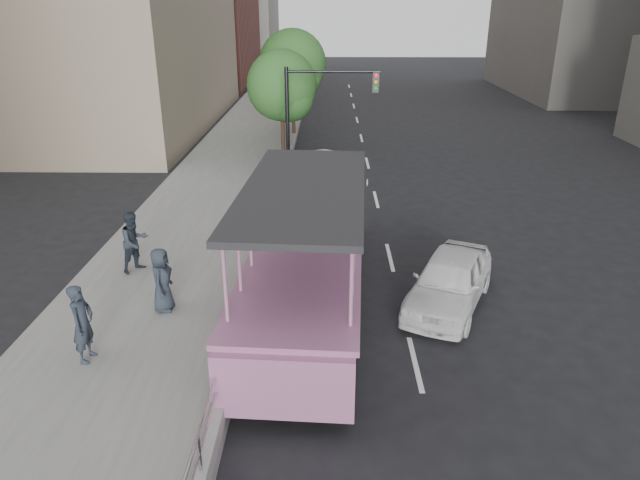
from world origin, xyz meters
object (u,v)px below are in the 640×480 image
(street_tree_far, at_px, (294,66))
(street_tree_near, at_px, (284,88))
(pedestrian_far, at_px, (162,280))
(traffic_signal, at_px, (314,107))
(pedestrian_mid, at_px, (135,242))
(pedestrian_near, at_px, (83,323))
(duck_boat, at_px, (310,251))
(car, at_px, (450,280))
(parking_sign, at_px, (264,213))

(street_tree_far, bearing_deg, street_tree_near, -91.91)
(pedestrian_far, xyz_separation_m, traffic_signal, (3.62, 12.57, 2.33))
(pedestrian_mid, relative_size, pedestrian_far, 1.07)
(pedestrian_near, relative_size, traffic_signal, 0.36)
(duck_boat, xyz_separation_m, pedestrian_far, (-3.79, -1.39, -0.22))
(duck_boat, distance_m, pedestrian_near, 6.14)
(pedestrian_mid, distance_m, street_tree_far, 20.21)
(traffic_signal, relative_size, street_tree_far, 0.81)
(car, bearing_deg, pedestrian_near, -135.56)
(pedestrian_near, bearing_deg, parking_sign, -27.70)
(duck_boat, bearing_deg, traffic_signal, 90.86)
(pedestrian_near, distance_m, pedestrian_mid, 4.67)
(parking_sign, height_order, traffic_signal, traffic_signal)
(pedestrian_near, height_order, pedestrian_far, pedestrian_near)
(traffic_signal, height_order, street_tree_far, street_tree_far)
(street_tree_far, bearing_deg, pedestrian_far, -95.78)
(street_tree_near, bearing_deg, parking_sign, -88.65)
(duck_boat, bearing_deg, parking_sign, 130.91)
(pedestrian_near, relative_size, parking_sign, 0.61)
(pedestrian_near, bearing_deg, car, -64.90)
(pedestrian_mid, height_order, traffic_signal, traffic_signal)
(car, bearing_deg, traffic_signal, 133.26)
(pedestrian_far, bearing_deg, duck_boat, -69.09)
(street_tree_far, bearing_deg, duck_boat, -85.66)
(pedestrian_far, relative_size, traffic_signal, 0.33)
(pedestrian_near, height_order, street_tree_far, street_tree_far)
(pedestrian_far, relative_size, street_tree_near, 0.30)
(pedestrian_near, distance_m, pedestrian_far, 2.55)
(duck_boat, height_order, car, duck_boat)
(car, xyz_separation_m, pedestrian_mid, (-9.06, 1.47, 0.48))
(duck_boat, distance_m, parking_sign, 2.29)
(street_tree_near, bearing_deg, street_tree_far, 88.09)
(parking_sign, relative_size, street_tree_near, 0.54)
(traffic_signal, height_order, street_tree_near, street_tree_near)
(pedestrian_near, xyz_separation_m, pedestrian_far, (1.12, 2.29, -0.06))
(pedestrian_mid, height_order, street_tree_far, street_tree_far)
(pedestrian_mid, xyz_separation_m, pedestrian_far, (1.45, -2.37, -0.06))
(parking_sign, bearing_deg, street_tree_far, 90.32)
(car, relative_size, street_tree_near, 0.77)
(duck_boat, relative_size, street_tree_far, 1.77)
(duck_boat, relative_size, parking_sign, 3.72)
(car, relative_size, traffic_signal, 0.85)
(car, xyz_separation_m, pedestrian_far, (-7.61, -0.89, 0.41))
(pedestrian_mid, bearing_deg, street_tree_far, 25.80)
(car, relative_size, street_tree_far, 0.68)
(pedestrian_mid, distance_m, pedestrian_far, 2.77)
(street_tree_near, bearing_deg, duck_boat, -83.11)
(parking_sign, relative_size, street_tree_far, 0.47)
(pedestrian_mid, height_order, parking_sign, parking_sign)
(pedestrian_near, height_order, parking_sign, parking_sign)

